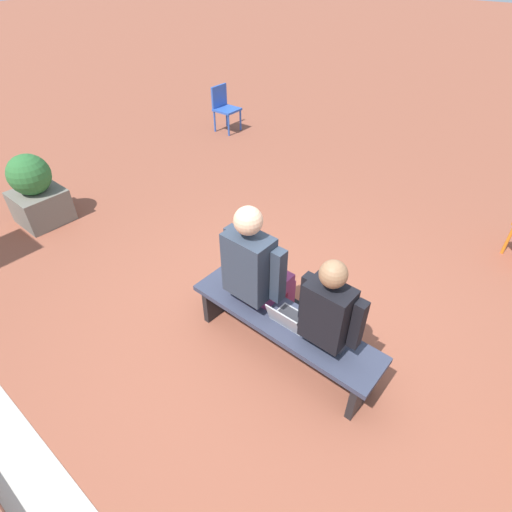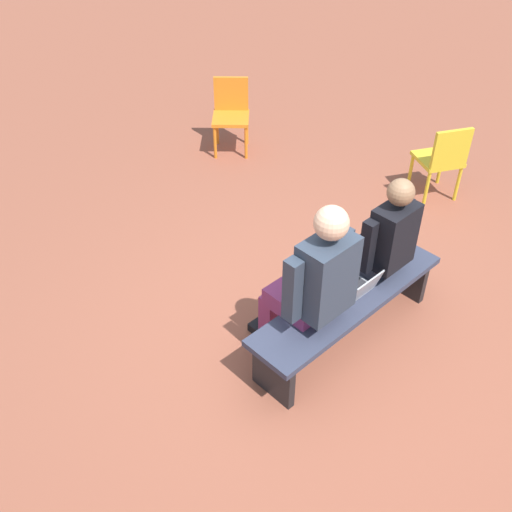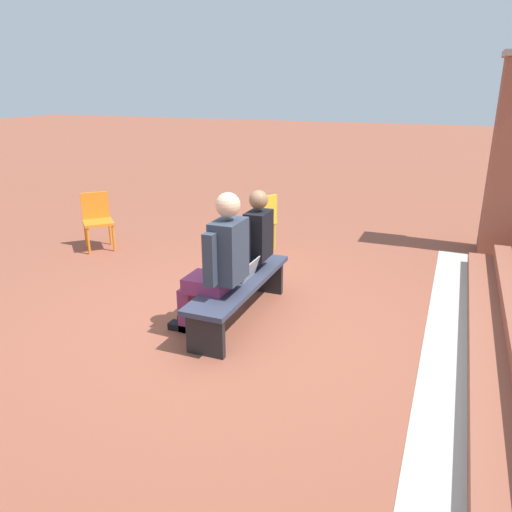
% 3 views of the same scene
% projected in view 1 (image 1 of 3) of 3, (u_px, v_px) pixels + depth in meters
% --- Properties ---
extents(ground_plane, '(60.00, 60.00, 0.00)m').
position_uv_depth(ground_plane, '(273.00, 341.00, 3.80)').
color(ground_plane, brown).
extents(bench, '(1.80, 0.44, 0.45)m').
position_uv_depth(bench, '(283.00, 326.00, 3.48)').
color(bench, '#33384C').
rests_on(bench, ground).
extents(person_student, '(0.52, 0.66, 1.32)m').
position_uv_depth(person_student, '(333.00, 317.00, 3.09)').
color(person_student, '#383842').
rests_on(person_student, ground).
extents(person_adult, '(0.60, 0.76, 1.44)m').
position_uv_depth(person_adult, '(258.00, 270.00, 3.45)').
color(person_adult, '#7F2D5B').
rests_on(person_adult, ground).
extents(laptop, '(0.32, 0.29, 0.21)m').
position_uv_depth(laptop, '(289.00, 319.00, 3.35)').
color(laptop, '#9EA0A5').
rests_on(laptop, bench).
extents(plastic_chair_far_left, '(0.44, 0.44, 0.84)m').
position_uv_depth(plastic_chair_far_left, '(224.00, 106.00, 7.73)').
color(plastic_chair_far_left, '#2D56B7').
rests_on(plastic_chair_far_left, ground).
extents(planter, '(0.60, 0.60, 0.94)m').
position_uv_depth(planter, '(36.00, 192.00, 5.17)').
color(planter, '#6B665B').
rests_on(planter, ground).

